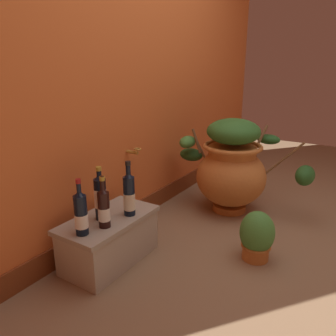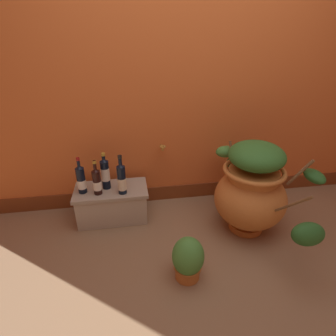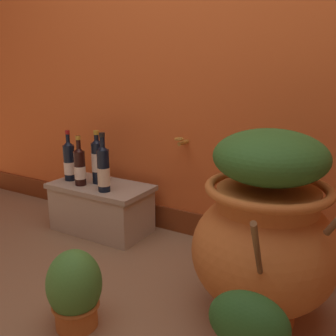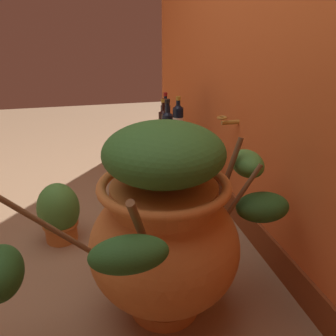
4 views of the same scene
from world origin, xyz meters
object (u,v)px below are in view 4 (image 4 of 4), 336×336
(wine_bottle_middle, at_px, (163,125))
(wine_bottle_right, at_px, (166,119))
(wine_bottle_left, at_px, (167,132))
(potted_shrub, at_px, (59,213))
(wine_bottle_back, at_px, (178,123))
(terracotta_urn, at_px, (164,228))

(wine_bottle_middle, relative_size, wine_bottle_right, 0.95)
(wine_bottle_left, relative_size, wine_bottle_right, 1.08)
(wine_bottle_right, distance_m, potted_shrub, 1.10)
(wine_bottle_middle, distance_m, wine_bottle_back, 0.11)
(terracotta_urn, distance_m, wine_bottle_left, 1.08)
(terracotta_urn, bearing_deg, wine_bottle_back, 162.79)
(terracotta_urn, xyz_separation_m, wine_bottle_back, (-1.18, 0.37, 0.07))
(wine_bottle_left, bearing_deg, potted_shrub, -58.87)
(wine_bottle_back, xyz_separation_m, potted_shrub, (0.56, -0.80, -0.29))
(wine_bottle_right, distance_m, wine_bottle_back, 0.21)
(potted_shrub, bearing_deg, terracotta_urn, 34.77)
(wine_bottle_middle, xyz_separation_m, wine_bottle_right, (-0.13, 0.05, 0.01))
(wine_bottle_left, height_order, wine_bottle_middle, wine_bottle_left)
(wine_bottle_middle, bearing_deg, wine_bottle_right, 161.03)
(terracotta_urn, bearing_deg, potted_shrub, -145.23)
(potted_shrub, bearing_deg, wine_bottle_back, 124.80)
(terracotta_urn, height_order, wine_bottle_middle, terracotta_urn)
(wine_bottle_left, bearing_deg, wine_bottle_middle, 174.43)
(wine_bottle_middle, height_order, wine_bottle_back, wine_bottle_back)
(wine_bottle_middle, bearing_deg, wine_bottle_left, -5.57)
(wine_bottle_left, xyz_separation_m, potted_shrub, (0.42, -0.69, -0.28))
(terracotta_urn, height_order, potted_shrub, terracotta_urn)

